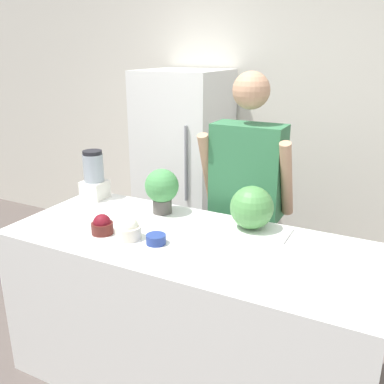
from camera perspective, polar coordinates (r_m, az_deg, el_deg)
wall_back at (r=3.76m, az=12.12°, el=9.34°), size 8.00×0.06×2.60m
counter_island at (r=2.51m, az=-0.45°, el=-15.79°), size 2.00×0.83×0.92m
refrigerator at (r=3.76m, az=-1.01°, el=2.86°), size 0.68×0.71×1.71m
person at (r=2.82m, az=7.23°, el=-1.88°), size 0.59×0.27×1.76m
cutting_board at (r=2.41m, az=8.24°, el=-4.92°), size 0.40×0.22×0.01m
watermelon at (r=2.36m, az=7.97°, el=-2.07°), size 0.24×0.24×0.24m
bowl_cherries at (r=2.38m, az=-11.89°, el=-4.38°), size 0.12×0.12×0.11m
bowl_cream at (r=2.30m, az=-8.50°, el=-4.93°), size 0.14×0.14×0.12m
bowl_small_blue at (r=2.23m, az=-4.82°, el=-6.29°), size 0.10×0.10×0.05m
blender at (r=2.91m, az=-12.94°, el=2.06°), size 0.15×0.15×0.33m
potted_plant at (r=2.59m, az=-4.04°, el=0.51°), size 0.21×0.21×0.28m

